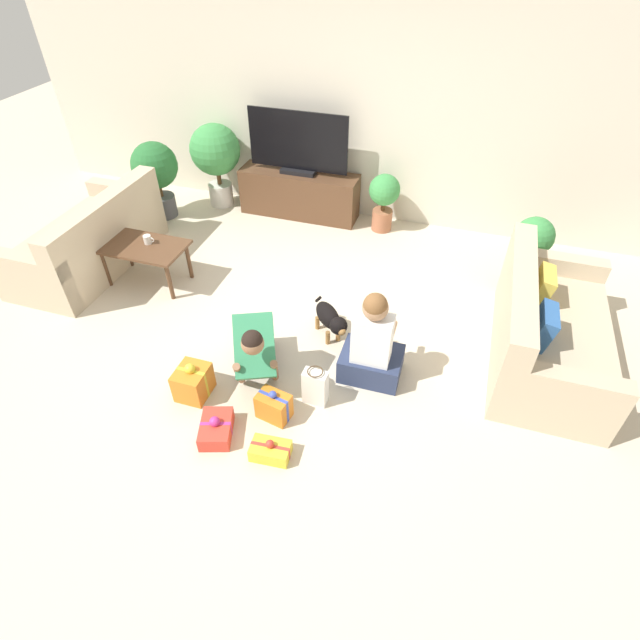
# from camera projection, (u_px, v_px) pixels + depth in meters

# --- Properties ---
(ground_plane) EXTENTS (16.00, 16.00, 0.00)m
(ground_plane) POSITION_uv_depth(u_px,v_px,m) (273.00, 338.00, 4.75)
(ground_plane) COLOR beige
(wall_back) EXTENTS (8.40, 0.06, 2.60)m
(wall_back) POSITION_uv_depth(u_px,v_px,m) (350.00, 110.00, 5.81)
(wall_back) COLOR beige
(wall_back) RESTS_ON ground_plane
(sofa_left) EXTENTS (0.92, 1.78, 0.84)m
(sofa_left) POSITION_uv_depth(u_px,v_px,m) (90.00, 242.00, 5.51)
(sofa_left) COLOR #C6B293
(sofa_left) RESTS_ON ground_plane
(sofa_right) EXTENTS (0.92, 1.78, 0.84)m
(sofa_right) POSITION_uv_depth(u_px,v_px,m) (545.00, 332.00, 4.37)
(sofa_right) COLOR #C6B293
(sofa_right) RESTS_ON ground_plane
(coffee_table) EXTENTS (0.89, 0.52, 0.45)m
(coffee_table) POSITION_uv_depth(u_px,v_px,m) (144.00, 250.00, 5.19)
(coffee_table) COLOR brown
(coffee_table) RESTS_ON ground_plane
(tv_console) EXTENTS (1.51, 0.40, 0.57)m
(tv_console) POSITION_uv_depth(u_px,v_px,m) (299.00, 194.00, 6.40)
(tv_console) COLOR brown
(tv_console) RESTS_ON ground_plane
(tv) EXTENTS (1.24, 0.20, 0.75)m
(tv) POSITION_uv_depth(u_px,v_px,m) (298.00, 146.00, 6.00)
(tv) COLOR black
(tv) RESTS_ON tv_console
(potted_plant_corner_left) EXTENTS (0.56, 0.56, 0.96)m
(potted_plant_corner_left) POSITION_uv_depth(u_px,v_px,m) (156.00, 171.00, 6.17)
(potted_plant_corner_left) COLOR #4C4C51
(potted_plant_corner_left) RESTS_ON ground_plane
(potted_plant_back_right) EXTENTS (0.37, 0.37, 0.72)m
(potted_plant_back_right) POSITION_uv_depth(u_px,v_px,m) (384.00, 197.00, 6.01)
(potted_plant_back_right) COLOR #A36042
(potted_plant_back_right) RESTS_ON ground_plane
(potted_plant_back_left) EXTENTS (0.64, 0.64, 1.07)m
(potted_plant_back_left) POSITION_uv_depth(u_px,v_px,m) (216.00, 154.00, 6.36)
(potted_plant_back_left) COLOR beige
(potted_plant_back_left) RESTS_ON ground_plane
(potted_plant_corner_right) EXTENTS (0.41, 0.41, 0.73)m
(potted_plant_corner_right) POSITION_uv_depth(u_px,v_px,m) (532.00, 245.00, 5.22)
(potted_plant_corner_right) COLOR #4C4C51
(potted_plant_corner_right) RESTS_ON ground_plane
(person_kneeling) EXTENTS (0.60, 0.83, 0.78)m
(person_kneeling) POSITION_uv_depth(u_px,v_px,m) (256.00, 348.00, 4.16)
(person_kneeling) COLOR #23232D
(person_kneeling) RESTS_ON ground_plane
(person_sitting) EXTENTS (0.53, 0.48, 0.91)m
(person_sitting) POSITION_uv_depth(u_px,v_px,m) (372.00, 347.00, 4.16)
(person_sitting) COLOR #283351
(person_sitting) RESTS_ON ground_plane
(dog) EXTENTS (0.42, 0.46, 0.37)m
(dog) POSITION_uv_depth(u_px,v_px,m) (330.00, 319.00, 4.59)
(dog) COLOR black
(dog) RESTS_ON ground_plane
(gift_box_a) EXTENTS (0.29, 0.22, 0.29)m
(gift_box_a) POSITION_uv_depth(u_px,v_px,m) (274.00, 406.00, 3.97)
(gift_box_a) COLOR orange
(gift_box_a) RESTS_ON ground_plane
(gift_box_b) EXTENTS (0.25, 0.29, 0.34)m
(gift_box_b) POSITION_uv_depth(u_px,v_px,m) (193.00, 382.00, 4.13)
(gift_box_b) COLOR orange
(gift_box_b) RESTS_ON ground_plane
(gift_box_c) EXTENTS (0.33, 0.40, 0.20)m
(gift_box_c) POSITION_uv_depth(u_px,v_px,m) (216.00, 428.00, 3.86)
(gift_box_c) COLOR red
(gift_box_c) RESTS_ON ground_plane
(gift_box_d) EXTENTS (0.31, 0.21, 0.17)m
(gift_box_d) POSITION_uv_depth(u_px,v_px,m) (270.00, 450.00, 3.72)
(gift_box_d) COLOR yellow
(gift_box_d) RESTS_ON ground_plane
(gift_bag_a) EXTENTS (0.20, 0.14, 0.36)m
(gift_bag_a) POSITION_uv_depth(u_px,v_px,m) (315.00, 387.00, 4.05)
(gift_bag_a) COLOR white
(gift_bag_a) RESTS_ON ground_plane
(mug) EXTENTS (0.12, 0.08, 0.09)m
(mug) POSITION_uv_depth(u_px,v_px,m) (148.00, 239.00, 5.15)
(mug) COLOR silver
(mug) RESTS_ON coffee_table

